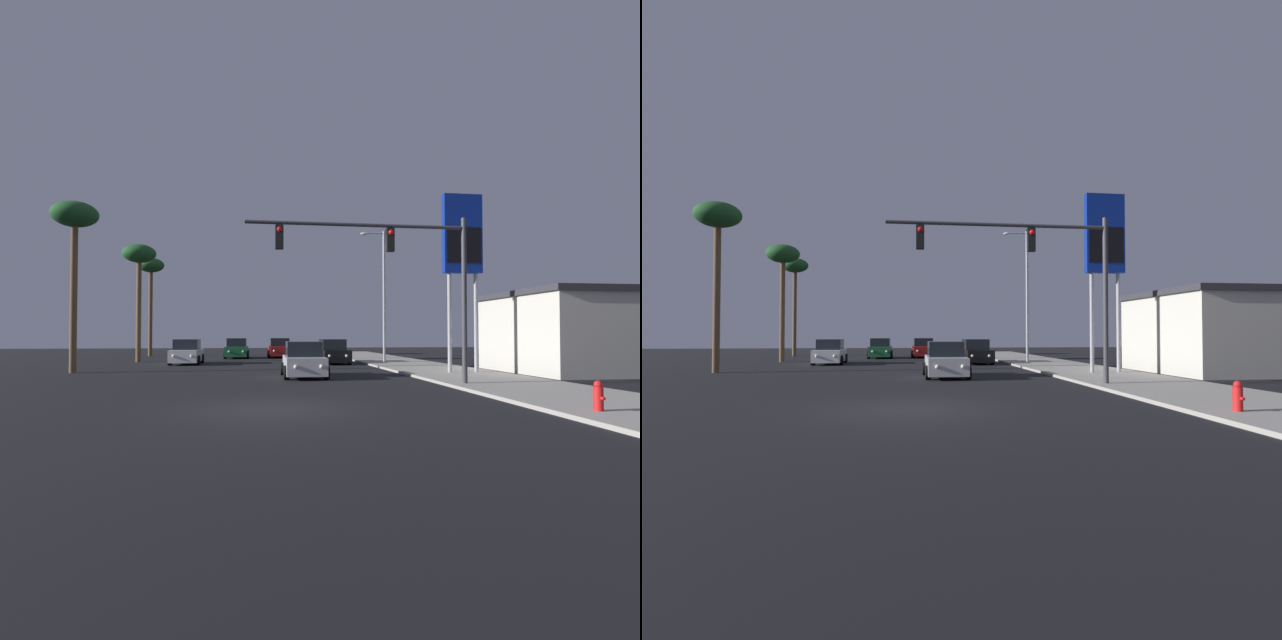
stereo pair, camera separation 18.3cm
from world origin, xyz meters
The scene contains 15 objects.
ground_plane centered at (0.00, 0.00, 0.00)m, with size 120.00×120.00×0.00m, color black.
sidewalk_right centered at (9.50, 10.00, 0.06)m, with size 5.00×60.00×0.12m.
building_gas_station centered at (18.00, 10.75, 2.16)m, with size 10.30×8.30×4.30m.
car_black centered at (4.98, 20.22, 0.76)m, with size 2.04×4.33×1.68m.
car_red centered at (1.86, 30.01, 0.76)m, with size 2.04×4.32×1.68m.
car_white centered at (-4.91, 21.09, 0.76)m, with size 2.04×4.32×1.68m.
car_silver centered at (1.90, 9.88, 0.76)m, with size 2.04×4.33×1.68m.
car_green centered at (-1.79, 29.13, 0.76)m, with size 2.04×4.33×1.68m.
traffic_light_mast centered at (5.18, 4.90, 4.80)m, with size 8.65×0.36×6.50m.
street_lamp centered at (8.33, 19.59, 5.12)m, with size 1.74×0.24×9.00m.
gas_station_sign centered at (10.01, 10.22, 6.62)m, with size 2.00×0.42×9.00m.
fire_hydrant centered at (8.06, -2.24, 0.49)m, with size 0.24×0.34×0.76m.
palm_tree_near centered at (-9.85, 14.00, 7.85)m, with size 2.40×2.40×9.04m.
palm_tree_mid centered at (-8.71, 24.00, 7.45)m, with size 2.40×2.40×8.58m.
palm_tree_far centered at (-9.83, 34.00, 7.89)m, with size 2.40×2.40×9.08m.
Camera 2 is at (-0.37, -13.71, 2.04)m, focal length 28.00 mm.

